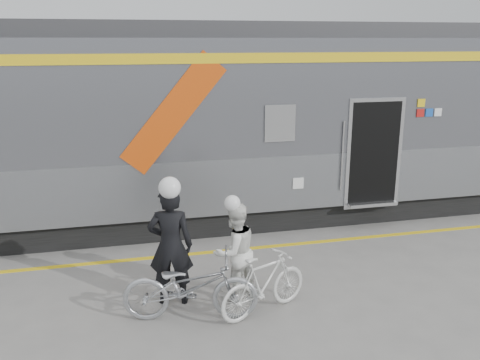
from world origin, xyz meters
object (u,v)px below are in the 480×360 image
object	(u,v)px
woman	(235,251)
bicycle_right	(264,284)
man	(171,246)
bicycle_left	(190,287)

from	to	relation	value
woman	bicycle_right	xyz separation A→B (m)	(0.30, -0.55, -0.29)
man	bicycle_left	distance (m)	0.71
man	bicycle_right	world-z (taller)	man
bicycle_left	woman	xyz separation A→B (m)	(0.73, 0.47, 0.25)
man	woman	world-z (taller)	man
man	bicycle_right	xyz separation A→B (m)	(1.23, -0.63, -0.44)
bicycle_left	woman	bearing A→B (deg)	-45.45
woman	bicycle_right	size ratio (longest dim) A/B	0.99
bicycle_right	woman	bearing A→B (deg)	5.18
woman	man	bearing A→B (deg)	-28.10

